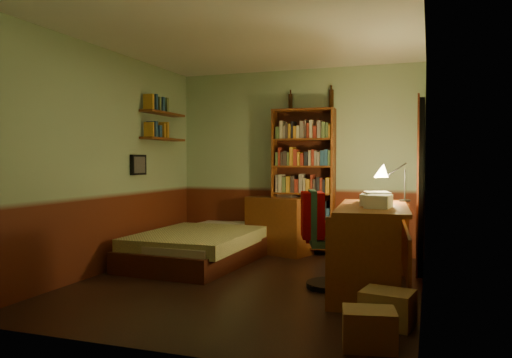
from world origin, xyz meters
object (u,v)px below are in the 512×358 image
(mini_stereo, at_px, (288,192))
(desk_lamp, at_px, (405,173))
(bookshelf, at_px, (303,182))
(office_chair, at_px, (332,234))
(bed, at_px, (205,234))
(dresser, at_px, (279,225))
(cardboard_box_a, at_px, (369,329))
(desk, at_px, (373,248))
(cardboard_box_b, at_px, (388,308))

(mini_stereo, distance_m, desk_lamp, 2.04)
(bookshelf, distance_m, office_chair, 1.95)
(office_chair, bearing_deg, desk_lamp, 25.25)
(bed, xyz_separation_m, dresser, (0.78, 0.79, 0.05))
(desk_lamp, xyz_separation_m, cardboard_box_a, (-0.13, -2.18, -1.03))
(bookshelf, bearing_deg, desk, -58.98)
(dresser, relative_size, office_chair, 0.81)
(desk_lamp, distance_m, office_chair, 1.11)
(desk_lamp, bearing_deg, dresser, 167.22)
(cardboard_box_b, bearing_deg, dresser, 122.24)
(office_chair, height_order, cardboard_box_b, office_chair)
(dresser, xyz_separation_m, bookshelf, (0.33, 0.09, 0.62))
(mini_stereo, bearing_deg, office_chair, -42.89)
(bookshelf, xyz_separation_m, desk, (1.14, -1.75, -0.58))
(office_chair, bearing_deg, dresser, 105.12)
(cardboard_box_a, bearing_deg, mini_stereo, 114.29)
(bed, relative_size, dresser, 2.59)
(dresser, distance_m, bookshelf, 0.70)
(dresser, xyz_separation_m, desk_lamp, (1.74, -1.04, 0.78))
(desk_lamp, relative_size, office_chair, 0.57)
(bed, height_order, desk_lamp, desk_lamp)
(dresser, height_order, cardboard_box_a, dresser)
(dresser, bearing_deg, bed, -115.52)
(cardboard_box_a, bearing_deg, bookshelf, 111.21)
(cardboard_box_b, bearing_deg, desk_lamp, 88.29)
(mini_stereo, height_order, office_chair, office_chair)
(mini_stereo, bearing_deg, desk_lamp, -16.42)
(desk_lamp, bearing_deg, cardboard_box_b, -73.68)
(desk, relative_size, cardboard_box_a, 4.43)
(desk, height_order, cardboard_box_a, desk)
(bed, relative_size, office_chair, 2.09)
(bookshelf, bearing_deg, cardboard_box_b, -65.81)
(dresser, relative_size, mini_stereo, 3.38)
(mini_stereo, bearing_deg, cardboard_box_b, -41.53)
(dresser, height_order, cardboard_box_b, dresser)
(mini_stereo, height_order, desk, mini_stereo)
(dresser, bearing_deg, desk_lamp, -12.04)
(office_chair, xyz_separation_m, cardboard_box_b, (0.63, -1.02, -0.41))
(desk, distance_m, desk_lamp, 1.01)
(bed, relative_size, mini_stereo, 8.75)
(cardboard_box_a, bearing_deg, cardboard_box_b, 81.32)
(bed, height_order, mini_stereo, mini_stereo)
(office_chair, distance_m, cardboard_box_a, 1.70)
(cardboard_box_a, bearing_deg, desk_lamp, 86.55)
(bookshelf, height_order, office_chair, bookshelf)
(bookshelf, height_order, cardboard_box_b, bookshelf)
(mini_stereo, relative_size, cardboard_box_a, 0.73)
(dresser, xyz_separation_m, cardboard_box_b, (1.69, -2.68, -0.26))
(bookshelf, relative_size, desk, 1.27)
(dresser, distance_m, cardboard_box_b, 3.18)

